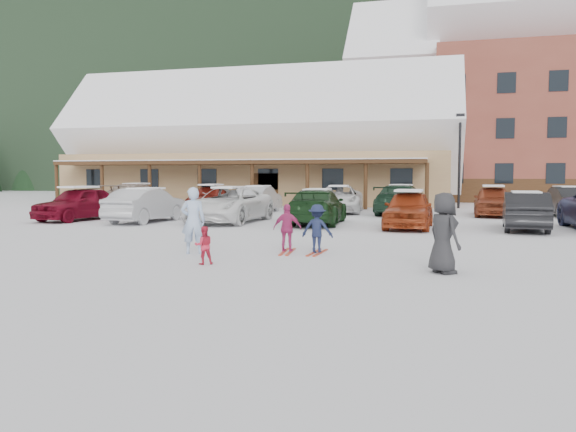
% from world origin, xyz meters
% --- Properties ---
extents(ground, '(160.00, 160.00, 0.00)m').
position_xyz_m(ground, '(0.00, 0.00, 0.00)').
color(ground, silver).
rests_on(ground, ground).
extents(forested_hillside, '(300.00, 70.00, 38.00)m').
position_xyz_m(forested_hillside, '(0.00, 85.00, 19.00)').
color(forested_hillside, black).
rests_on(forested_hillside, ground).
extents(day_lodge, '(29.12, 12.50, 10.38)m').
position_xyz_m(day_lodge, '(-9.00, 27.96, 3.94)').
color(day_lodge, tan).
rests_on(day_lodge, ground).
extents(alpine_hotel, '(31.48, 14.01, 21.48)m').
position_xyz_m(alpine_hotel, '(14.27, 38.00, 8.63)').
color(alpine_hotel, brown).
rests_on(alpine_hotel, ground).
extents(lamp_post, '(0.50, 0.25, 5.87)m').
position_xyz_m(lamp_post, '(5.51, 23.43, 3.34)').
color(lamp_post, black).
rests_on(lamp_post, ground).
extents(conifer_0, '(4.40, 4.40, 10.20)m').
position_xyz_m(conifer_0, '(-26.00, 30.00, 5.69)').
color(conifer_0, black).
rests_on(conifer_0, ground).
extents(conifer_2, '(5.28, 5.28, 12.24)m').
position_xyz_m(conifer_2, '(-30.00, 42.00, 6.83)').
color(conifer_2, black).
rests_on(conifer_2, ground).
extents(conifer_3, '(3.96, 3.96, 9.18)m').
position_xyz_m(conifer_3, '(6.00, 44.00, 5.12)').
color(conifer_3, black).
rests_on(conifer_3, ground).
extents(adult_skier, '(0.74, 0.61, 1.76)m').
position_xyz_m(adult_skier, '(-2.12, 0.39, 0.88)').
color(adult_skier, '#AAC4EA').
rests_on(adult_skier, ground).
extents(toddler_red, '(0.54, 0.51, 0.89)m').
position_xyz_m(toddler_red, '(-1.15, -1.18, 0.44)').
color(toddler_red, '#D62742').
rests_on(toddler_red, ground).
extents(child_navy, '(0.86, 0.52, 1.30)m').
position_xyz_m(child_navy, '(1.02, 1.33, 0.65)').
color(child_navy, '#171F3E').
rests_on(child_navy, ground).
extents(skis_child_navy, '(0.27, 1.41, 0.03)m').
position_xyz_m(skis_child_navy, '(1.02, 1.33, 0.01)').
color(skis_child_navy, '#BC351A').
rests_on(skis_child_navy, ground).
extents(child_magenta, '(0.79, 0.39, 1.30)m').
position_xyz_m(child_magenta, '(0.21, 1.28, 0.65)').
color(child_magenta, '#BA2F70').
rests_on(child_magenta, ground).
extents(skis_child_magenta, '(0.33, 1.41, 0.03)m').
position_xyz_m(skis_child_magenta, '(0.21, 1.28, 0.01)').
color(skis_child_magenta, '#BC351A').
rests_on(skis_child_magenta, ground).
extents(bystander_dark, '(0.93, 1.00, 1.71)m').
position_xyz_m(bystander_dark, '(4.21, -1.02, 0.86)').
color(bystander_dark, '#28282A').
rests_on(bystander_dark, ground).
extents(parked_car_0, '(2.55, 4.76, 1.54)m').
position_xyz_m(parked_car_0, '(-11.78, 9.29, 0.77)').
color(parked_car_0, maroon).
rests_on(parked_car_0, ground).
extents(parked_car_1, '(1.88, 4.63, 1.49)m').
position_xyz_m(parked_car_1, '(-8.25, 9.10, 0.75)').
color(parked_car_1, '#B6B7BB').
rests_on(parked_car_1, ground).
extents(parked_car_2, '(2.81, 5.68, 1.55)m').
position_xyz_m(parked_car_2, '(-4.71, 9.95, 0.77)').
color(parked_car_2, white).
rests_on(parked_car_2, ground).
extents(parked_car_3, '(2.28, 5.17, 1.47)m').
position_xyz_m(parked_car_3, '(-0.75, 9.96, 0.74)').
color(parked_car_3, '#163618').
rests_on(parked_car_3, ground).
extents(parked_car_4, '(1.91, 4.42, 1.48)m').
position_xyz_m(parked_car_4, '(3.06, 9.14, 0.74)').
color(parked_car_4, '#A73D1A').
rests_on(parked_car_4, ground).
extents(parked_car_5, '(1.90, 4.49, 1.44)m').
position_xyz_m(parked_car_5, '(7.34, 9.38, 0.72)').
color(parked_car_5, black).
rests_on(parked_car_5, ground).
extents(parked_car_7, '(2.25, 5.41, 1.56)m').
position_xyz_m(parked_car_7, '(-13.60, 17.66, 0.78)').
color(parked_car_7, gray).
rests_on(parked_car_7, ground).
extents(parked_car_8, '(1.87, 4.51, 1.53)m').
position_xyz_m(parked_car_8, '(-8.61, 17.41, 0.76)').
color(parked_car_8, maroon).
rests_on(parked_car_8, ground).
extents(parked_car_9, '(1.56, 4.48, 1.48)m').
position_xyz_m(parked_car_9, '(-5.37, 16.32, 0.74)').
color(parked_car_9, '#ACADB2').
rests_on(parked_car_9, ground).
extents(parked_car_10, '(2.94, 5.56, 1.49)m').
position_xyz_m(parked_car_10, '(-1.07, 17.45, 0.75)').
color(parked_car_10, white).
rests_on(parked_car_10, ground).
extents(parked_car_11, '(2.74, 5.59, 1.57)m').
position_xyz_m(parked_car_11, '(2.34, 16.73, 0.78)').
color(parked_car_11, '#1B3927').
rests_on(parked_car_11, ground).
extents(parked_car_12, '(2.08, 4.63, 1.54)m').
position_xyz_m(parked_car_12, '(6.90, 16.88, 0.77)').
color(parked_car_12, brown).
rests_on(parked_car_12, ground).
extents(parked_car_13, '(1.93, 4.67, 1.50)m').
position_xyz_m(parked_car_13, '(10.46, 17.38, 0.75)').
color(parked_car_13, black).
rests_on(parked_car_13, ground).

